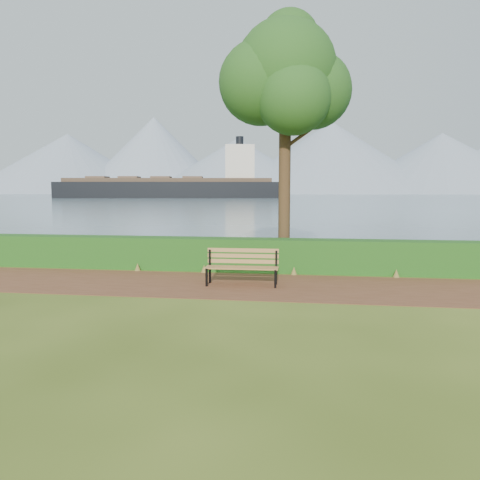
# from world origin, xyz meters

# --- Properties ---
(ground) EXTENTS (140.00, 140.00, 0.00)m
(ground) POSITION_xyz_m (0.00, 0.00, 0.00)
(ground) COLOR #3E5117
(ground) RESTS_ON ground
(path) EXTENTS (40.00, 3.40, 0.01)m
(path) POSITION_xyz_m (0.00, 0.30, 0.01)
(path) COLOR brown
(path) RESTS_ON ground
(hedge) EXTENTS (32.00, 0.85, 1.00)m
(hedge) POSITION_xyz_m (0.00, 2.60, 0.50)
(hedge) COLOR #184B15
(hedge) RESTS_ON ground
(water) EXTENTS (700.00, 510.00, 0.00)m
(water) POSITION_xyz_m (0.00, 260.00, 0.01)
(water) COLOR #495F75
(water) RESTS_ON ground
(mountains) EXTENTS (585.00, 190.00, 70.00)m
(mountains) POSITION_xyz_m (-9.17, 406.05, 27.70)
(mountains) COLOR #7D8EA7
(mountains) RESTS_ON ground
(bench) EXTENTS (1.91, 0.60, 0.95)m
(bench) POSITION_xyz_m (0.30, 0.39, 0.55)
(bench) COLOR black
(bench) RESTS_ON ground
(tree) EXTENTS (4.11, 3.37, 8.03)m
(tree) POSITION_xyz_m (1.22, 3.37, 5.97)
(tree) COLOR #3A2417
(tree) RESTS_ON ground
(cargo_ship) EXTENTS (77.67, 24.56, 23.29)m
(cargo_ship) POSITION_xyz_m (-43.45, 146.70, 3.47)
(cargo_ship) COLOR black
(cargo_ship) RESTS_ON ground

